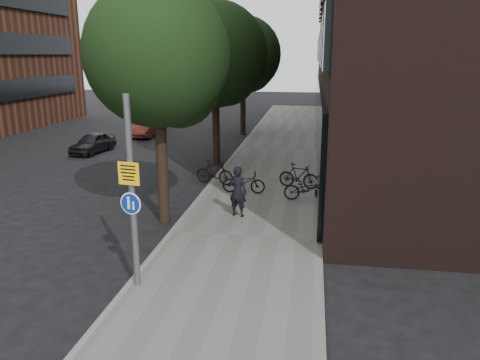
% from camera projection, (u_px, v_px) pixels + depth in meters
% --- Properties ---
extents(ground, '(120.00, 120.00, 0.00)m').
position_uv_depth(ground, '(214.00, 294.00, 10.72)').
color(ground, black).
rests_on(ground, ground).
extents(sidewalk, '(4.50, 60.00, 0.12)m').
position_uv_depth(sidewalk, '(267.00, 180.00, 20.21)').
color(sidewalk, '#65635E').
rests_on(sidewalk, ground).
extents(curb_edge, '(0.15, 60.00, 0.13)m').
position_uv_depth(curb_edge, '(216.00, 178.00, 20.54)').
color(curb_edge, slate).
rests_on(curb_edge, ground).
extents(street_tree_near, '(4.40, 4.40, 7.50)m').
position_uv_depth(street_tree_near, '(161.00, 61.00, 14.20)').
color(street_tree_near, black).
rests_on(street_tree_near, ground).
extents(street_tree_mid, '(5.00, 5.00, 7.80)m').
position_uv_depth(street_tree_mid, '(217.00, 59.00, 22.31)').
color(street_tree_mid, black).
rests_on(street_tree_mid, ground).
extents(street_tree_far, '(5.00, 5.00, 7.80)m').
position_uv_depth(street_tree_far, '(244.00, 57.00, 30.89)').
color(street_tree_far, black).
rests_on(street_tree_far, ground).
extents(signpost, '(0.51, 0.15, 4.39)m').
position_uv_depth(signpost, '(132.00, 193.00, 10.34)').
color(signpost, '#595B5E').
rests_on(signpost, sidewalk).
extents(pedestrian, '(0.71, 0.56, 1.69)m').
position_uv_depth(pedestrian, '(238.00, 191.00, 15.32)').
color(pedestrian, black).
rests_on(pedestrian, sidewalk).
extents(parked_bike_facade_near, '(1.71, 0.63, 0.89)m').
position_uv_depth(parked_bike_facade_near, '(307.00, 189.00, 17.03)').
color(parked_bike_facade_near, black).
rests_on(parked_bike_facade_near, sidewalk).
extents(parked_bike_facade_far, '(1.70, 0.89, 0.99)m').
position_uv_depth(parked_bike_facade_far, '(299.00, 176.00, 18.65)').
color(parked_bike_facade_far, black).
rests_on(parked_bike_facade_far, sidewalk).
extents(parked_bike_curb_near, '(1.66, 0.58, 0.87)m').
position_uv_depth(parked_bike_curb_near, '(244.00, 182.00, 17.99)').
color(parked_bike_curb_near, black).
rests_on(parked_bike_curb_near, sidewalk).
extents(parked_bike_curb_far, '(1.73, 0.89, 1.00)m').
position_uv_depth(parked_bike_curb_far, '(215.00, 172.00, 19.18)').
color(parked_bike_curb_far, black).
rests_on(parked_bike_curb_far, sidewalk).
extents(parked_car_near, '(1.71, 3.39, 1.11)m').
position_uv_depth(parked_car_near, '(93.00, 143.00, 25.95)').
color(parked_car_near, black).
rests_on(parked_car_near, ground).
extents(parked_car_mid, '(1.35, 3.80, 1.25)m').
position_uv_depth(parked_car_mid, '(148.00, 127.00, 31.26)').
color(parked_car_mid, maroon).
rests_on(parked_car_mid, ground).
extents(parked_car_far, '(1.62, 3.74, 1.07)m').
position_uv_depth(parked_car_far, '(166.00, 117.00, 37.04)').
color(parked_car_far, black).
rests_on(parked_car_far, ground).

